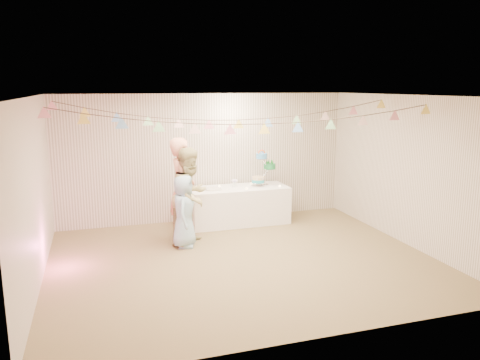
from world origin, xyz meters
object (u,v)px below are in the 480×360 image
object	(u,v)px
cake_stand	(263,168)
person_adult_a	(182,189)
person_child	(184,211)
table	(239,205)
person_adult_b	(191,196)

from	to	relation	value
cake_stand	person_adult_a	world-z (taller)	person_adult_a
person_child	table	bearing A→B (deg)	-33.08
person_adult_a	person_adult_b	distance (m)	0.27
table	person_adult_b	size ratio (longest dim) A/B	1.16
person_adult_b	person_adult_a	bearing A→B (deg)	68.32
person_child	person_adult_b	bearing A→B (deg)	-26.55
person_adult_a	person_adult_b	xyz separation A→B (m)	(0.10, -0.24, -0.08)
cake_stand	person_child	world-z (taller)	cake_stand
table	person_adult_b	xyz separation A→B (m)	(-1.16, -0.91, 0.48)
cake_stand	person_adult_b	xyz separation A→B (m)	(-1.71, -0.96, -0.24)
person_adult_a	person_adult_b	world-z (taller)	person_adult_a
table	person_adult_b	world-z (taller)	person_adult_b
cake_stand	person_adult_a	xyz separation A→B (m)	(-1.81, -0.71, -0.16)
cake_stand	person_child	distance (m)	2.22
person_adult_b	person_child	distance (m)	0.32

